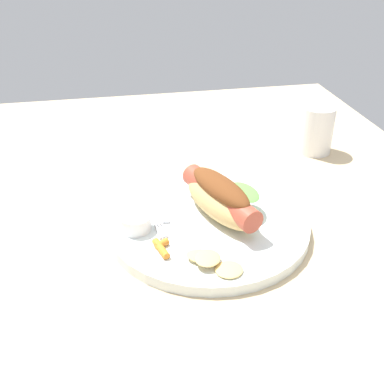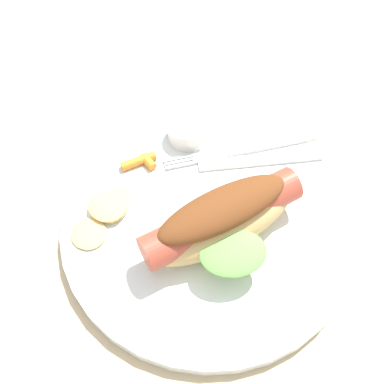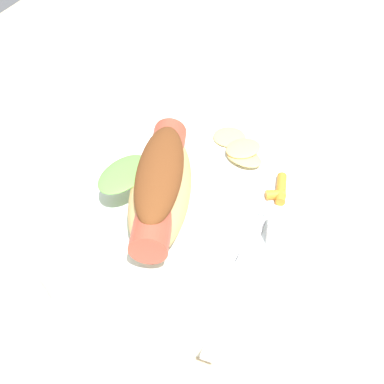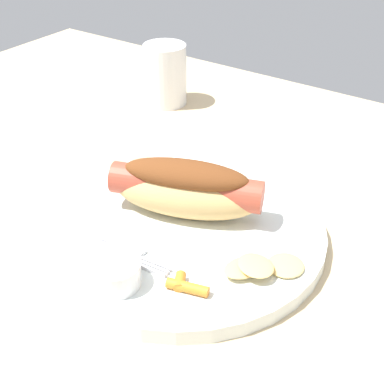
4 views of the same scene
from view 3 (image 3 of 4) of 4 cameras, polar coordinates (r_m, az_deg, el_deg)
name	(u,v)px [view 3 (image 3 of 4)]	position (r cm, az deg, el deg)	size (l,w,h in cm)	color
ground_plane	(175,239)	(51.83, -1.79, -5.06)	(120.00, 90.00, 1.80)	tan
plate	(187,216)	(51.49, -0.53, -2.59)	(29.34, 29.34, 1.60)	white
hot_dog	(160,186)	(48.95, -3.50, 0.69)	(16.32, 11.31, 6.11)	tan
sauce_ramekin	(291,234)	(48.26, 10.67, -4.45)	(4.45, 4.45, 2.29)	white
fork	(238,277)	(45.87, 5.00, -9.08)	(17.03, 2.67, 0.40)	silver
knife	(214,282)	(45.42, 2.33, -9.70)	(13.33, 1.40, 0.36)	silver
chips_pile	(239,147)	(57.03, 5.10, 4.82)	(7.12, 7.34, 1.33)	#E8BF6F
carrot_garnish	(279,191)	(52.79, 9.39, 0.14)	(3.95, 2.29, 0.96)	orange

